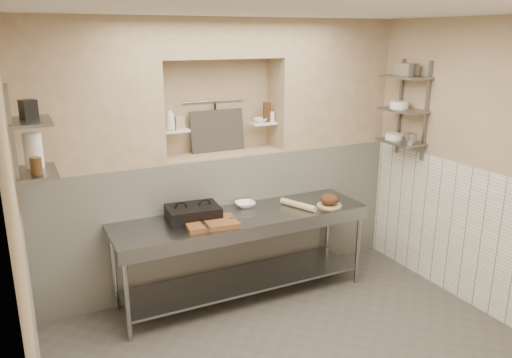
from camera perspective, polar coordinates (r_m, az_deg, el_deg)
ceiling at (r=3.64m, az=6.75°, el=19.51°), size 4.00×3.90×0.10m
wall_left at (r=3.30m, az=-26.00°, el=-7.45°), size 0.10×3.90×2.80m
wall_right at (r=5.19m, az=25.58°, el=0.84°), size 0.10×3.90×2.80m
wall_back at (r=5.57m, az=-4.97°, el=3.33°), size 4.00×0.10×2.80m
backwall_lower at (r=5.54m, az=-3.84°, el=-4.26°), size 4.00×0.40×1.40m
alcove_sill at (r=5.34m, az=-3.99°, el=2.91°), size 1.30×0.40×0.02m
backwall_pillar_left at (r=4.88m, az=-18.86°, el=9.07°), size 1.35×0.40×1.40m
backwall_pillar_right at (r=5.85m, az=8.18°, el=10.80°), size 1.35×0.40×1.40m
backwall_header at (r=5.20m, az=-4.25°, el=15.78°), size 1.30×0.40×0.40m
wainscot_left at (r=3.62m, az=-23.59°, el=-17.58°), size 0.02×3.90×1.40m
wainscot_right at (r=5.36m, az=24.27°, el=-6.46°), size 0.02×3.90×1.40m
alcove_shelf_left at (r=5.11m, az=-9.26°, el=5.47°), size 0.28×0.16×0.02m
alcove_shelf_right at (r=5.48m, az=0.82°, el=6.39°), size 0.28×0.16×0.02m
utensil_rail at (r=5.40m, az=-4.79°, el=8.86°), size 0.70×0.02×0.02m
hanging_steel at (r=5.40m, az=-4.67°, el=7.05°), size 0.02×0.02×0.30m
splash_panel at (r=5.38m, az=-4.44°, el=5.51°), size 0.60×0.08×0.45m
shelf_rail_left_a at (r=4.39m, az=-25.99°, el=3.62°), size 0.03×0.03×0.95m
shelf_rail_left_b at (r=4.00m, az=-25.87°, el=2.54°), size 0.03×0.03×0.95m
wall_shelf_left_lower at (r=4.24m, az=-23.80°, el=0.70°), size 0.30×0.50×0.02m
wall_shelf_left_upper at (r=4.16m, az=-24.42°, el=6.01°), size 0.30×0.50×0.03m
shelf_rail_right_a at (r=5.89m, az=16.14°, el=7.92°), size 0.03×0.03×1.05m
shelf_rail_right_b at (r=5.60m, az=18.88°, el=7.30°), size 0.03×0.03×1.05m
wall_shelf_right_lower at (r=5.71m, az=16.20°, el=4.10°), size 0.30×0.50×0.02m
wall_shelf_right_mid at (r=5.65m, az=16.47°, el=7.57°), size 0.30×0.50×0.02m
wall_shelf_right_upper at (r=5.62m, az=16.76°, el=11.10°), size 0.30×0.50×0.03m
prep_table at (r=5.08m, az=-1.49°, el=-6.90°), size 2.60×0.70×0.90m
panini_press at (r=4.88m, az=-7.19°, el=-3.87°), size 0.53×0.40×0.14m
cutting_board at (r=4.74m, az=-5.17°, el=-5.03°), size 0.52×0.39×0.04m
knife_blade at (r=4.81m, az=-1.62°, el=-4.30°), size 0.24×0.06×0.01m
tongs at (r=4.61m, az=-5.71°, el=-5.22°), size 0.02×0.24×0.02m
mixing_bowl at (r=5.22m, az=-1.25°, el=-2.92°), size 0.24×0.24×0.05m
rolling_pin at (r=5.20m, az=4.84°, el=-2.96°), size 0.23×0.42×0.07m
bread_board at (r=5.30m, az=8.37°, el=-2.99°), size 0.26×0.26×0.01m
bread_loaf at (r=5.28m, az=8.40°, el=-2.31°), size 0.20×0.20×0.12m
bottle_soap at (r=5.03m, az=-9.79°, el=6.82°), size 0.11×0.11×0.24m
jar_alcove at (r=5.11m, az=-8.77°, el=6.38°), size 0.09×0.09×0.13m
bowl_alcove at (r=5.46m, az=0.49°, el=6.74°), size 0.19×0.19×0.05m
condiment_a at (r=5.48m, az=1.39°, el=7.64°), size 0.06×0.06×0.21m
condiment_b at (r=5.48m, az=1.07°, el=7.66°), size 0.05×0.05×0.22m
condiment_c at (r=5.51m, az=1.82°, el=7.13°), size 0.06×0.06×0.11m
jug_left at (r=4.31m, az=-24.10°, el=3.00°), size 0.14×0.14×0.28m
jar_left at (r=4.12m, az=-23.83°, el=1.38°), size 0.09×0.09×0.13m
box_left_upper at (r=4.17m, az=-24.57°, el=7.22°), size 0.14×0.14×0.15m
bowl_right at (r=5.79m, az=15.48°, el=4.72°), size 0.19×0.19×0.06m
canister_right at (r=5.59m, az=17.34°, el=4.45°), size 0.11×0.11×0.11m
bowl_right_mid at (r=5.70m, az=16.04°, el=8.17°), size 0.20×0.20×0.07m
basket_right at (r=5.61m, az=16.81°, el=11.89°), size 0.19×0.22×0.13m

